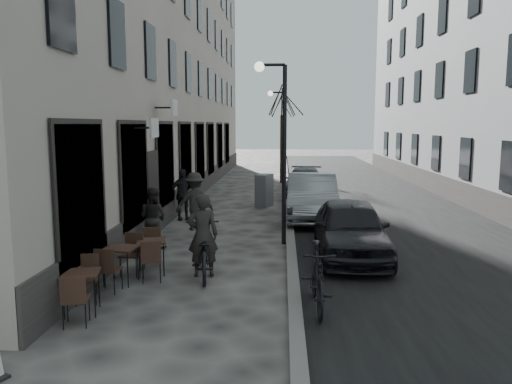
# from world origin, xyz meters

# --- Properties ---
(ground) EXTENTS (120.00, 120.00, 0.00)m
(ground) POSITION_xyz_m (0.00, 0.00, 0.00)
(ground) COLOR #34322F
(ground) RESTS_ON ground
(road) EXTENTS (7.30, 60.00, 0.00)m
(road) POSITION_xyz_m (3.85, 16.00, 0.00)
(road) COLOR black
(road) RESTS_ON ground
(kerb) EXTENTS (0.25, 60.00, 0.12)m
(kerb) POSITION_xyz_m (0.20, 16.00, 0.06)
(kerb) COLOR slate
(kerb) RESTS_ON ground
(building_left) EXTENTS (4.00, 35.00, 16.00)m
(building_left) POSITION_xyz_m (-6.00, 16.50, 8.00)
(building_left) COLOR #AFA492
(building_left) RESTS_ON ground
(building_right) EXTENTS (4.00, 35.00, 16.00)m
(building_right) POSITION_xyz_m (9.50, 16.50, 8.00)
(building_right) COLOR gray
(building_right) RESTS_ON ground
(streetlamp_near) EXTENTS (0.90, 0.28, 5.09)m
(streetlamp_near) POSITION_xyz_m (-0.17, 6.00, 3.16)
(streetlamp_near) COLOR black
(streetlamp_near) RESTS_ON ground
(streetlamp_far) EXTENTS (0.90, 0.28, 5.09)m
(streetlamp_far) POSITION_xyz_m (-0.17, 18.00, 3.16)
(streetlamp_far) COLOR black
(streetlamp_far) RESTS_ON ground
(tree_near) EXTENTS (2.40, 2.40, 5.70)m
(tree_near) POSITION_xyz_m (-0.10, 21.00, 4.66)
(tree_near) COLOR black
(tree_near) RESTS_ON ground
(tree_far) EXTENTS (2.40, 2.40, 5.70)m
(tree_far) POSITION_xyz_m (-0.10, 27.00, 4.66)
(tree_far) COLOR black
(tree_far) RESTS_ON ground
(bistro_set_a) EXTENTS (0.74, 1.58, 0.91)m
(bistro_set_a) POSITION_xyz_m (-3.64, 0.54, 0.47)
(bistro_set_a) COLOR black
(bistro_set_a) RESTS_ON ground
(bistro_set_b) EXTENTS (0.70, 1.62, 0.94)m
(bistro_set_b) POSITION_xyz_m (-3.50, 2.27, 0.48)
(bistro_set_b) COLOR black
(bistro_set_b) RESTS_ON ground
(bistro_set_c) EXTENTS (0.80, 1.62, 0.92)m
(bistro_set_c) POSITION_xyz_m (-3.01, 2.99, 0.48)
(bistro_set_c) COLOR black
(bistro_set_c) RESTS_ON ground
(utility_cabinet) EXTENTS (0.77, 1.01, 1.34)m
(utility_cabinet) POSITION_xyz_m (-0.80, 12.52, 0.67)
(utility_cabinet) COLOR slate
(utility_cabinet) RESTS_ON ground
(bicycle) EXTENTS (1.12, 2.30, 1.16)m
(bicycle) POSITION_xyz_m (-1.81, 2.87, 0.58)
(bicycle) COLOR black
(bicycle) RESTS_ON ground
(cyclist_rider) EXTENTS (0.75, 0.56, 1.89)m
(cyclist_rider) POSITION_xyz_m (-1.81, 2.87, 0.94)
(cyclist_rider) COLOR black
(cyclist_rider) RESTS_ON ground
(pedestrian_near) EXTENTS (1.00, 0.90, 1.68)m
(pedestrian_near) POSITION_xyz_m (-3.60, 5.37, 0.84)
(pedestrian_near) COLOR black
(pedestrian_near) RESTS_ON ground
(pedestrian_mid) EXTENTS (1.37, 1.06, 1.86)m
(pedestrian_mid) POSITION_xyz_m (-2.87, 7.84, 0.93)
(pedestrian_mid) COLOR #292724
(pedestrian_mid) RESTS_ON ground
(pedestrian_far) EXTENTS (1.16, 0.86, 1.83)m
(pedestrian_far) POSITION_xyz_m (-3.60, 9.44, 0.91)
(pedestrian_far) COLOR black
(pedestrian_far) RESTS_ON ground
(car_near) EXTENTS (1.86, 4.41, 1.49)m
(car_near) POSITION_xyz_m (1.70, 4.67, 0.75)
(car_near) COLOR black
(car_near) RESTS_ON ground
(car_mid) EXTENTS (1.82, 4.95, 1.62)m
(car_mid) POSITION_xyz_m (1.00, 9.81, 0.81)
(car_mid) COLOR gray
(car_mid) RESTS_ON ground
(car_far) EXTENTS (2.20, 4.59, 1.29)m
(car_far) POSITION_xyz_m (1.00, 15.81, 0.65)
(car_far) COLOR #3F434B
(car_far) RESTS_ON ground
(moped) EXTENTS (0.61, 2.04, 1.22)m
(moped) POSITION_xyz_m (0.60, 0.97, 0.61)
(moped) COLOR black
(moped) RESTS_ON ground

